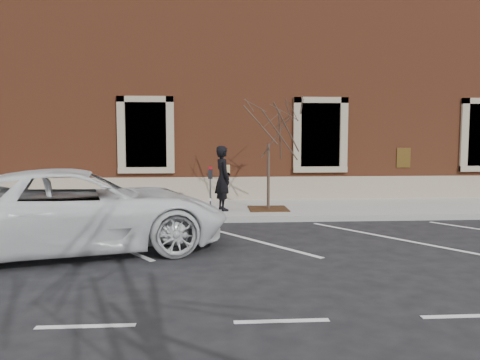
{
  "coord_description": "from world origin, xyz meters",
  "views": [
    {
      "loc": [
        -0.91,
        -12.6,
        2.28
      ],
      "look_at": [
        0.0,
        0.6,
        1.1
      ],
      "focal_mm": 35.0,
      "sensor_mm": 36.0,
      "label": 1
    }
  ],
  "objects": [
    {
      "name": "ground",
      "position": [
        0.0,
        0.0,
        0.0
      ],
      "size": [
        120.0,
        120.0,
        0.0
      ],
      "primitive_type": "plane",
      "color": "#28282B",
      "rests_on": "ground"
    },
    {
      "name": "sidewalk_near",
      "position": [
        0.0,
        1.75,
        0.07
      ],
      "size": [
        40.0,
        3.5,
        0.15
      ],
      "primitive_type": "cube",
      "color": "#B8B4AD",
      "rests_on": "ground"
    },
    {
      "name": "curb_near",
      "position": [
        0.0,
        -0.05,
        0.07
      ],
      "size": [
        40.0,
        0.12,
        0.15
      ],
      "primitive_type": "cube",
      "color": "#9E9E99",
      "rests_on": "ground"
    },
    {
      "name": "parking_meter",
      "position": [
        -0.85,
        0.12,
        1.09
      ],
      "size": [
        0.12,
        0.09,
        1.36
      ],
      "rotation": [
        0.0,
        0.0,
        -0.32
      ],
      "color": "#595B60",
      "rests_on": "sidewalk_near"
    },
    {
      "name": "building_civic",
      "position": [
        0.0,
        7.74,
        4.0
      ],
      "size": [
        40.0,
        8.62,
        8.0
      ],
      "color": "brown",
      "rests_on": "ground"
    },
    {
      "name": "tree_grate",
      "position": [
        0.9,
        1.27,
        0.16
      ],
      "size": [
        1.16,
        1.16,
        0.03
      ],
      "primitive_type": "cube",
      "color": "#452616",
      "rests_on": "sidewalk_near"
    },
    {
      "name": "white_truck",
      "position": [
        -3.53,
        -3.05,
        0.84
      ],
      "size": [
        6.55,
        4.29,
        1.67
      ],
      "primitive_type": "imported",
      "rotation": [
        0.0,
        0.0,
        1.84
      ],
      "color": "white",
      "rests_on": "ground"
    },
    {
      "name": "parking_stripes",
      "position": [
        0.0,
        -2.2,
        0.0
      ],
      "size": [
        28.0,
        4.4,
        0.01
      ],
      "primitive_type": null,
      "color": "silver",
      "rests_on": "ground"
    },
    {
      "name": "man",
      "position": [
        -0.47,
        1.15,
        1.11
      ],
      "size": [
        0.64,
        0.8,
        1.91
      ],
      "primitive_type": "imported",
      "rotation": [
        0.0,
        0.0,
        1.87
      ],
      "color": "black",
      "rests_on": "sidewalk_near"
    },
    {
      "name": "sapling",
      "position": [
        0.9,
        1.27,
        2.66
      ],
      "size": [
        2.15,
        2.15,
        3.59
      ],
      "color": "#423428",
      "rests_on": "sidewalk_near"
    }
  ]
}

